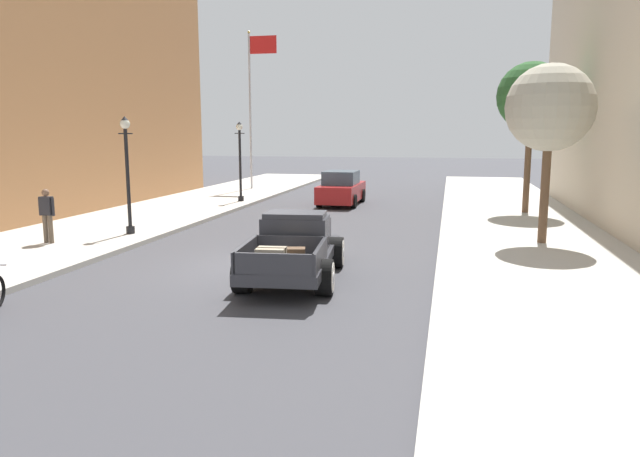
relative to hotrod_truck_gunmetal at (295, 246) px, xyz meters
name	(u,v)px	position (x,y,z in m)	size (l,w,h in m)	color
ground_plane	(259,268)	(-1.16, 0.71, -0.75)	(140.00, 140.00, 0.00)	#3D3D42
sidewalk_left	(18,253)	(-8.41, 0.71, -0.68)	(5.50, 64.00, 0.15)	#B7B2A8
sidewalk_right	(555,280)	(6.09, 0.71, -0.68)	(5.50, 64.00, 0.15)	#B7B2A8
hotrod_truck_gunmetal	(295,246)	(0.00, 0.00, 0.00)	(2.50, 5.05, 1.58)	#333338
car_background_red	(341,189)	(-1.53, 14.53, 0.01)	(1.90, 4.32, 1.65)	#AD1E1E
pedestrian_sidewalk_left	(47,213)	(-8.25, 1.89, 0.33)	(0.53, 0.22, 1.65)	brown
street_lamp_near	(127,166)	(-6.73, 3.98, 1.63)	(0.50, 0.32, 3.85)	black
street_lamp_far	(240,155)	(-6.40, 13.72, 1.63)	(0.50, 0.32, 3.85)	black
flagpole	(254,93)	(-7.85, 20.18, 5.02)	(1.74, 0.16, 9.16)	#B2B2B7
street_tree_nearest	(550,109)	(6.42, 5.23, 3.42)	(2.58, 2.58, 5.34)	brown
street_tree_second	(531,97)	(6.75, 12.37, 4.16)	(2.79, 2.79, 6.19)	brown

